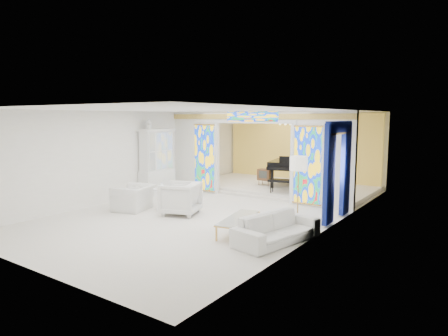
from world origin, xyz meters
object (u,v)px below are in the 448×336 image
Objects in this scene: sofa at (277,228)px; china_cabinet at (157,163)px; armchair_right at (180,198)px; coffee_table at (238,219)px; tv_console at (265,175)px; grand_piano at (297,165)px; armchair_left at (134,198)px.

china_cabinet is at bearing 80.07° from sofa.
china_cabinet is 2.64× the size of armchair_right.
tv_console is (-2.29, 5.50, 0.23)m from coffee_table.
tv_console is (2.77, 3.08, -0.58)m from china_cabinet.
grand_piano reaches higher than sofa.
sofa is at bearing 69.00° from armchair_left.
grand_piano is (1.14, 5.48, 0.51)m from armchair_right.
coffee_table is at bearing -66.14° from tv_console.
china_cabinet reaches higher than grand_piano.
tv_console is at bearing 145.71° from armchair_left.
sofa is at bearing -6.02° from coffee_table.
sofa is 1.21× the size of coffee_table.
armchair_left is 0.63× the size of coffee_table.
tv_console is at bearing 112.58° from coffee_table.
tv_console is at bearing 47.96° from china_cabinet.
tv_console is (1.64, 5.25, 0.22)m from armchair_left.
armchair_right is 0.57× the size of coffee_table.
armchair_left is at bearing -127.41° from grand_piano.
tv_console is (0.10, 4.88, 0.12)m from armchair_right.
grand_piano is 1.26m from tv_console.
armchair_left is 3.94m from coffee_table.
armchair_right is at bearing -114.59° from grand_piano.
tv_console is at bearing -162.37° from grand_piano.
sofa is 0.68× the size of grand_piano.
armchair_right is 2.47m from coffee_table.
coffee_table is 0.56× the size of grand_piano.
armchair_left is 6.47m from grand_piano.
china_cabinet is 0.84× the size of grand_piano.
sofa is 3.49× the size of tv_console.
grand_piano reaches higher than armchair_right.
sofa is 6.56m from tv_console.
tv_console is at bearing 159.47° from armchair_right.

